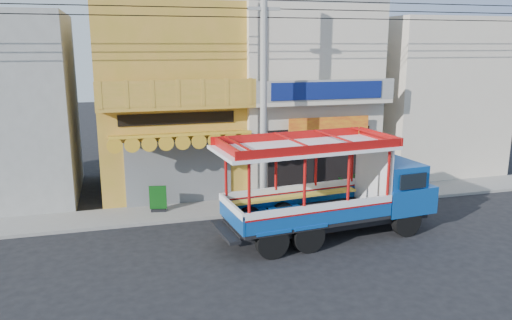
{
  "coord_description": "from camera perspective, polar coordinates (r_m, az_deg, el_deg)",
  "views": [
    {
      "loc": [
        -6.3,
        -14.36,
        6.37
      ],
      "look_at": [
        -1.52,
        2.5,
        2.29
      ],
      "focal_mm": 35.0,
      "sensor_mm": 36.0,
      "label": 1
    }
  ],
  "objects": [
    {
      "name": "party_pilaster",
      "position": [
        20.07,
        -0.41,
        6.31
      ],
      "size": [
        0.35,
        0.3,
        8.0
      ],
      "primitive_type": "cube",
      "color": "beige",
      "rests_on": "ground"
    },
    {
      "name": "shophouse_right",
      "position": [
        23.93,
        4.58,
        7.63
      ],
      "size": [
        6.0,
        6.75,
        8.24
      ],
      "color": "beige",
      "rests_on": "ground"
    },
    {
      "name": "shophouse_left",
      "position": [
        22.56,
        -9.98,
        7.14
      ],
      "size": [
        6.0,
        7.5,
        8.24
      ],
      "color": "#A58624",
      "rests_on": "ground"
    },
    {
      "name": "utility_pole",
      "position": [
        18.53,
        1.32,
        8.95
      ],
      "size": [
        28.0,
        0.26,
        9.0
      ],
      "color": "gray",
      "rests_on": "ground"
    },
    {
      "name": "potted_plant_c",
      "position": [
        22.25,
        15.07,
        -2.33
      ],
      "size": [
        0.75,
        0.75,
        1.01
      ],
      "primitive_type": "imported",
      "rotation": [
        0.0,
        0.0,
        4.29
      ],
      "color": "#1A5D20",
      "rests_on": "sidewalk"
    },
    {
      "name": "ground",
      "position": [
        16.93,
        7.36,
        -9.12
      ],
      "size": [
        90.0,
        90.0,
        0.0
      ],
      "primitive_type": "plane",
      "color": "black",
      "rests_on": "ground"
    },
    {
      "name": "potted_plant_a",
      "position": [
        21.12,
        10.12,
        -2.82
      ],
      "size": [
        1.24,
        1.2,
        1.06
      ],
      "primitive_type": "imported",
      "rotation": [
        0.0,
        0.0,
        0.52
      ],
      "color": "#1A5D20",
      "rests_on": "sidewalk"
    },
    {
      "name": "songthaew_truck",
      "position": [
        17.07,
        9.81,
        -3.08
      ],
      "size": [
        7.63,
        3.12,
        3.47
      ],
      "color": "black",
      "rests_on": "ground"
    },
    {
      "name": "green_sign",
      "position": [
        19.48,
        -11.13,
        -4.57
      ],
      "size": [
        0.65,
        0.39,
        1.0
      ],
      "color": "black",
      "rests_on": "sidewalk"
    },
    {
      "name": "potted_plant_b",
      "position": [
        21.9,
        13.19,
        -2.58
      ],
      "size": [
        0.6,
        0.64,
        0.92
      ],
      "primitive_type": "imported",
      "rotation": [
        0.0,
        0.0,
        2.07
      ],
      "color": "#1A5D20",
      "rests_on": "sidewalk"
    },
    {
      "name": "filler_building_right",
      "position": [
        27.22,
        18.6,
        7.0
      ],
      "size": [
        6.0,
        6.0,
        7.6
      ],
      "primitive_type": "cube",
      "color": "beige",
      "rests_on": "ground"
    },
    {
      "name": "sidewalk",
      "position": [
        20.41,
        2.96,
        -4.93
      ],
      "size": [
        30.0,
        2.0,
        0.12
      ],
      "primitive_type": "cube",
      "color": "slate",
      "rests_on": "ground"
    }
  ]
}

